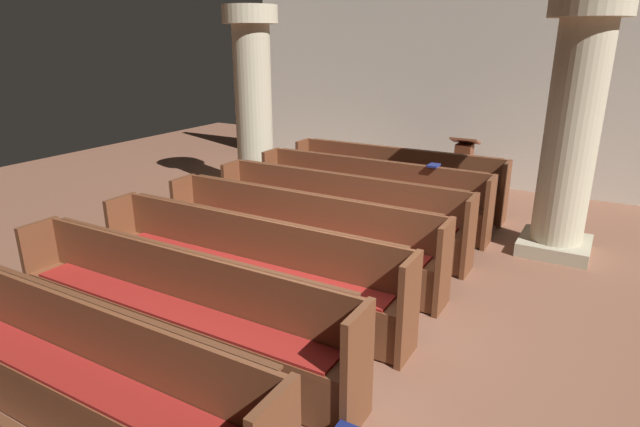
{
  "coord_description": "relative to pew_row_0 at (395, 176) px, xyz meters",
  "views": [
    {
      "loc": [
        2.26,
        -4.14,
        2.75
      ],
      "look_at": [
        -0.67,
        0.99,
        0.75
      ],
      "focal_mm": 29.24,
      "sensor_mm": 36.0,
      "label": 1
    }
  ],
  "objects": [
    {
      "name": "ground_plane",
      "position": [
        0.87,
        -3.89,
        -0.53
      ],
      "size": [
        19.2,
        19.2,
        0.0
      ],
      "primitive_type": "plane",
      "color": "brown"
    },
    {
      "name": "pew_row_5",
      "position": [
        0.0,
        -5.14,
        0.0
      ],
      "size": [
        3.66,
        0.47,
        0.98
      ],
      "color": "brown",
      "rests_on": "ground"
    },
    {
      "name": "pew_row_3",
      "position": [
        0.0,
        -3.08,
        0.0
      ],
      "size": [
        3.66,
        0.47,
        0.98
      ],
      "color": "brown",
      "rests_on": "ground"
    },
    {
      "name": "pew_row_1",
      "position": [
        0.0,
        -1.03,
        0.0
      ],
      "size": [
        3.66,
        0.46,
        0.98
      ],
      "color": "brown",
      "rests_on": "ground"
    },
    {
      "name": "pillar_aisle_side",
      "position": [
        2.65,
        -0.79,
        1.18
      ],
      "size": [
        0.95,
        0.95,
        3.28
      ],
      "color": "tan",
      "rests_on": "ground"
    },
    {
      "name": "back_wall",
      "position": [
        0.87,
        2.19,
        1.72
      ],
      "size": [
        10.0,
        0.16,
        4.5
      ],
      "primitive_type": "cube",
      "color": "silver",
      "rests_on": "ground"
    },
    {
      "name": "hymn_book",
      "position": [
        0.92,
        -0.84,
        0.47
      ],
      "size": [
        0.15,
        0.22,
        0.03
      ],
      "primitive_type": "cube",
      "color": "navy",
      "rests_on": "pew_row_1"
    },
    {
      "name": "pew_row_6",
      "position": [
        0.0,
        -6.17,
        0.0
      ],
      "size": [
        3.66,
        0.46,
        0.98
      ],
      "color": "brown",
      "rests_on": "ground"
    },
    {
      "name": "pew_row_4",
      "position": [
        0.0,
        -4.11,
        0.0
      ],
      "size": [
        3.66,
        0.46,
        0.98
      ],
      "color": "brown",
      "rests_on": "ground"
    },
    {
      "name": "pew_row_0",
      "position": [
        0.0,
        0.0,
        0.0
      ],
      "size": [
        3.66,
        0.47,
        0.98
      ],
      "color": "brown",
      "rests_on": "ground"
    },
    {
      "name": "pew_row_2",
      "position": [
        0.0,
        -2.06,
        0.0
      ],
      "size": [
        3.66,
        0.46,
        0.98
      ],
      "color": "brown",
      "rests_on": "ground"
    },
    {
      "name": "lectern",
      "position": [
        0.82,
        1.22,
        -0.07
      ],
      "size": [
        0.48,
        0.45,
        1.08
      ],
      "color": "#562B1A",
      "rests_on": "ground"
    },
    {
      "name": "pillar_far_side",
      "position": [
        -2.6,
        -0.41,
        1.18
      ],
      "size": [
        0.95,
        0.95,
        3.28
      ],
      "color": "tan",
      "rests_on": "ground"
    }
  ]
}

